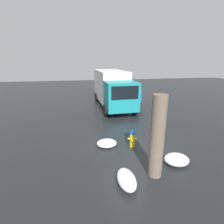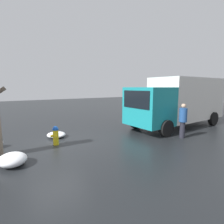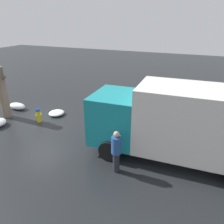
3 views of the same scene
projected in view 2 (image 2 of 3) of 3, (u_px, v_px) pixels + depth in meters
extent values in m
plane|color=black|center=(56.00, 145.00, 7.93)|extent=(60.00, 60.00, 0.00)
cylinder|color=yellow|center=(56.00, 137.00, 7.88)|extent=(0.25, 0.25, 0.68)
cylinder|color=blue|center=(55.00, 129.00, 7.83)|extent=(0.26, 0.26, 0.08)
sphere|color=blue|center=(55.00, 128.00, 7.82)|extent=(0.21, 0.21, 0.21)
cylinder|color=yellow|center=(52.00, 136.00, 7.82)|extent=(0.13, 0.13, 0.11)
cylinder|color=yellow|center=(56.00, 137.00, 7.70)|extent=(0.11, 0.12, 0.09)
cylinder|color=yellow|center=(56.00, 135.00, 8.03)|extent=(0.11, 0.12, 0.09)
cube|color=teal|center=(149.00, 106.00, 9.89)|extent=(2.09, 2.42, 2.13)
cube|color=black|center=(136.00, 99.00, 9.26)|extent=(0.10, 1.97, 0.94)
cube|color=silver|center=(187.00, 99.00, 11.94)|extent=(5.50, 2.54, 2.74)
cylinder|color=black|center=(166.00, 128.00, 9.15)|extent=(0.91, 0.31, 0.90)
cylinder|color=black|center=(136.00, 121.00, 11.06)|extent=(0.91, 0.31, 0.90)
cylinder|color=black|center=(213.00, 119.00, 11.94)|extent=(0.91, 0.31, 0.90)
cylinder|color=black|center=(182.00, 114.00, 13.85)|extent=(0.91, 0.31, 0.90)
cylinder|color=#23232D|center=(182.00, 130.00, 8.97)|extent=(0.26, 0.26, 0.84)
cylinder|color=#234C8C|center=(183.00, 115.00, 8.86)|extent=(0.39, 0.39, 0.70)
sphere|color=tan|center=(184.00, 106.00, 8.79)|extent=(0.23, 0.23, 0.23)
ellipsoid|color=white|center=(12.00, 159.00, 5.81)|extent=(0.89, 1.02, 0.41)
ellipsoid|color=white|center=(56.00, 135.00, 9.11)|extent=(0.93, 0.99, 0.27)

